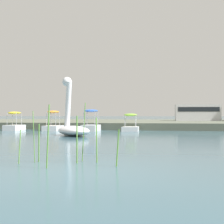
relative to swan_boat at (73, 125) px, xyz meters
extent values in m
plane|color=#385966|center=(3.73, -12.20, -0.62)|extent=(493.56, 493.56, 0.00)
cube|color=#5B6051|center=(3.73, 18.35, -0.34)|extent=(157.47, 22.60, 0.56)
ellipsoid|color=white|center=(0.10, -0.14, -0.33)|extent=(3.13, 3.51, 0.57)
cylinder|color=white|center=(-0.49, 0.69, 1.23)|extent=(0.70, 0.80, 2.79)
sphere|color=white|center=(-0.62, 0.86, 2.61)|extent=(0.80, 0.80, 0.58)
cone|color=yellow|center=(-0.75, 1.05, 2.61)|extent=(0.49, 0.51, 0.32)
cube|color=white|center=(2.66, 5.81, -0.45)|extent=(1.26, 1.86, 0.33)
ellipsoid|color=#8CCC38|center=(2.66, 5.81, 0.58)|extent=(1.02, 0.91, 0.20)
cylinder|color=#B7B7BF|center=(2.25, 6.13, 0.15)|extent=(0.04, 0.04, 0.86)
cylinder|color=#B7B7BF|center=(3.03, 6.17, 0.15)|extent=(0.04, 0.04, 0.86)
cylinder|color=#B7B7BF|center=(2.29, 5.45, 0.15)|extent=(0.04, 0.04, 0.86)
cylinder|color=#B7B7BF|center=(3.07, 5.48, 0.15)|extent=(0.04, 0.04, 0.86)
cube|color=white|center=(-0.26, 5.49, -0.39)|extent=(1.13, 2.12, 0.45)
ellipsoid|color=blue|center=(-0.26, 5.49, 0.89)|extent=(1.05, 1.30, 0.20)
cylinder|color=#B7B7BF|center=(-0.68, 6.00, 0.36)|extent=(0.04, 0.04, 1.05)
cylinder|color=#B7B7BF|center=(0.15, 6.01, 0.36)|extent=(0.04, 0.04, 1.05)
cylinder|color=#B7B7BF|center=(-0.66, 4.97, 0.36)|extent=(0.04, 0.04, 1.05)
cylinder|color=#B7B7BF|center=(0.16, 4.98, 0.36)|extent=(0.04, 0.04, 1.05)
cube|color=white|center=(-3.27, 5.73, -0.43)|extent=(1.23, 2.21, 0.38)
ellipsoid|color=orange|center=(-3.27, 5.73, 0.81)|extent=(0.94, 1.37, 0.20)
cylinder|color=#B7B7BF|center=(-3.64, 6.24, 0.28)|extent=(0.04, 0.04, 1.05)
cylinder|color=#B7B7BF|center=(-2.95, 6.28, 0.28)|extent=(0.04, 0.04, 1.05)
cylinder|color=#B7B7BF|center=(-3.59, 5.18, 0.28)|extent=(0.04, 0.04, 1.05)
cylinder|color=#B7B7BF|center=(-2.90, 5.22, 0.28)|extent=(0.04, 0.04, 1.05)
cube|color=white|center=(-6.32, 5.47, -0.41)|extent=(1.05, 1.89, 0.41)
ellipsoid|color=yellow|center=(-6.32, 5.47, 0.73)|extent=(0.96, 1.12, 0.20)
cylinder|color=#B7B7BF|center=(-6.71, 5.92, 0.26)|extent=(0.04, 0.04, 0.93)
cylinder|color=#B7B7BF|center=(-5.94, 5.92, 0.26)|extent=(0.04, 0.04, 0.93)
cylinder|color=#B7B7BF|center=(-6.71, 5.03, 0.26)|extent=(0.04, 0.04, 0.93)
cylinder|color=#B7B7BF|center=(-5.94, 5.03, 0.26)|extent=(0.04, 0.04, 0.93)
cube|color=silver|center=(8.27, 18.97, 0.81)|extent=(4.83, 2.14, 1.75)
cube|color=black|center=(8.27, 18.97, 1.16)|extent=(4.46, 2.14, 0.49)
cylinder|color=#568E38|center=(2.08, -11.39, -0.19)|extent=(0.03, 0.14, 0.85)
cylinder|color=#568E38|center=(3.57, -10.79, 0.15)|extent=(0.15, 0.17, 1.52)
cylinder|color=#568E38|center=(3.03, -11.94, 0.11)|extent=(0.09, 0.05, 1.45)
cylinder|color=#568E38|center=(3.46, -11.06, -0.02)|extent=(0.03, 0.03, 1.19)
cylinder|color=#568E38|center=(2.42, -10.99, -0.13)|extent=(0.04, 0.04, 0.98)
cylinder|color=#568E38|center=(2.31, -11.05, 0.04)|extent=(0.11, 0.10, 1.32)
cylinder|color=#568E38|center=(4.55, -11.40, -0.18)|extent=(0.09, 0.04, 0.88)
cylinder|color=#568E38|center=(3.91, -10.81, -0.04)|extent=(0.08, 0.17, 1.15)
camera|label=1|loc=(5.89, -19.45, 0.61)|focal=55.56mm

